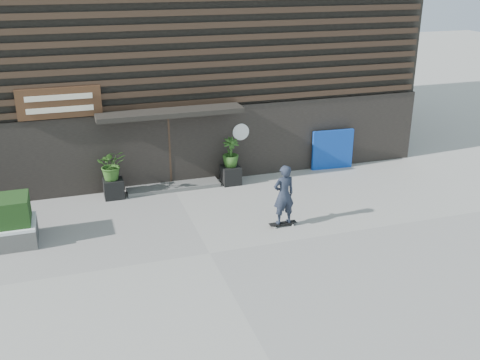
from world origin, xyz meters
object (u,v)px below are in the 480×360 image
object	(u,v)px
planter_pot_right	(231,175)
planter_pot_left	(114,188)
blue_tarp	(332,150)
skateboarder	(284,195)

from	to	relation	value
planter_pot_right	planter_pot_left	bearing A→B (deg)	180.00
planter_pot_left	blue_tarp	xyz separation A→B (m)	(7.64, 0.30, 0.40)
planter_pot_right	blue_tarp	world-z (taller)	blue_tarp
blue_tarp	skateboarder	size ratio (longest dim) A/B	0.84
planter_pot_right	blue_tarp	size ratio (longest dim) A/B	0.40
blue_tarp	planter_pot_right	bearing A→B (deg)	-172.28
planter_pot_left	skateboarder	distance (m)	5.54
planter_pot_left	planter_pot_right	distance (m)	3.80
planter_pot_left	blue_tarp	distance (m)	7.66
planter_pot_right	blue_tarp	xyz separation A→B (m)	(3.84, 0.30, 0.40)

